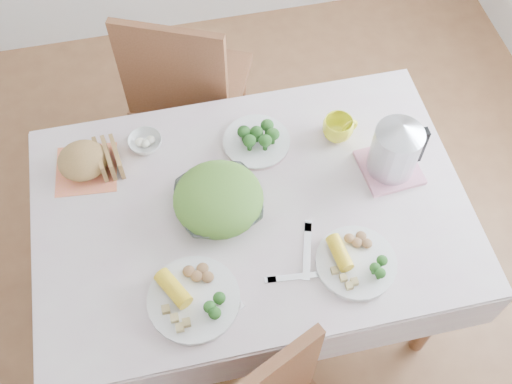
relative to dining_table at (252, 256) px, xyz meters
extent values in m
plane|color=brown|center=(0.00, 0.00, -0.38)|extent=(3.60, 3.60, 0.00)
cube|color=brown|center=(0.00, 0.00, 0.00)|extent=(1.40, 0.90, 0.75)
cube|color=beige|center=(0.00, 0.00, 0.38)|extent=(1.50, 1.00, 0.01)
cube|color=brown|center=(-0.10, 0.84, 0.09)|extent=(0.61, 0.61, 1.03)
imported|color=white|center=(-0.11, 0.02, 0.42)|extent=(0.32, 0.32, 0.07)
cylinder|color=white|center=(-0.25, -0.30, 0.40)|extent=(0.34, 0.34, 0.02)
cylinder|color=white|center=(0.29, -0.29, 0.40)|extent=(0.32, 0.32, 0.02)
cylinder|color=beige|center=(0.07, 0.26, 0.40)|extent=(0.26, 0.26, 0.02)
cube|color=#FF8357|center=(-0.55, 0.28, 0.39)|extent=(0.24, 0.24, 0.00)
ellipsoid|color=olive|center=(-0.55, 0.28, 0.45)|extent=(0.20, 0.20, 0.11)
imported|color=white|center=(-0.33, 0.34, 0.41)|extent=(0.16, 0.16, 0.04)
imported|color=yellow|center=(0.37, 0.23, 0.43)|extent=(0.14, 0.14, 0.09)
cube|color=pink|center=(0.52, 0.05, 0.40)|extent=(0.22, 0.22, 0.02)
cylinder|color=#B2B5BA|center=(0.52, 0.05, 0.51)|extent=(0.18, 0.18, 0.24)
cube|color=silver|center=(-0.14, -0.28, 0.39)|extent=(0.10, 0.17, 0.00)
cube|color=silver|center=(0.14, -0.21, 0.39)|extent=(0.09, 0.21, 0.00)
cube|color=silver|center=(0.08, -0.29, 0.39)|extent=(0.18, 0.04, 0.00)
camera|label=1|loc=(-0.21, -1.04, 2.18)|focal=42.00mm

